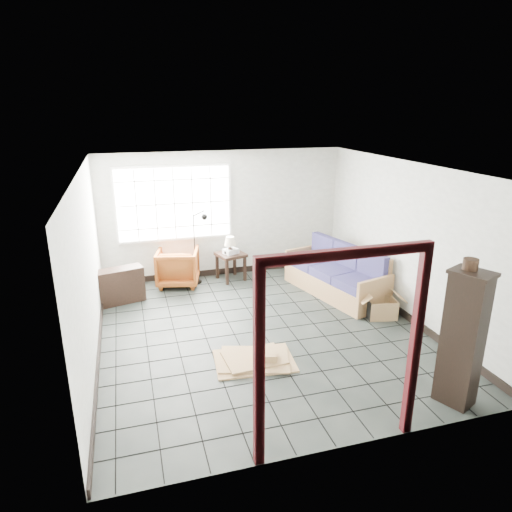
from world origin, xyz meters
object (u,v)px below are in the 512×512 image
object	(u,v)px
futon_sofa	(338,276)
side_table	(231,258)
tall_shelf	(463,338)
armchair	(178,265)

from	to	relation	value
futon_sofa	side_table	world-z (taller)	futon_sofa
futon_sofa	tall_shelf	xyz separation A→B (m)	(-0.12, -3.50, 0.51)
futon_sofa	tall_shelf	world-z (taller)	tall_shelf
futon_sofa	side_table	xyz separation A→B (m)	(-1.80, 1.27, 0.13)
futon_sofa	armchair	bearing A→B (deg)	140.64
futon_sofa	side_table	distance (m)	2.20
armchair	futon_sofa	bearing A→B (deg)	169.46
side_table	tall_shelf	xyz separation A→B (m)	(1.67, -4.76, 0.39)
armchair	side_table	bearing A→B (deg)	-168.03
futon_sofa	armchair	distance (m)	3.16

